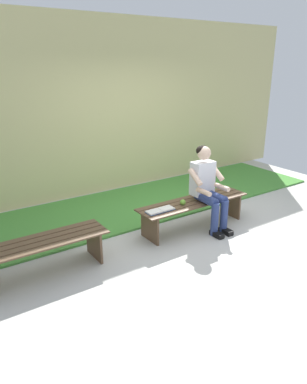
{
  "coord_description": "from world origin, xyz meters",
  "views": [
    {
      "loc": [
        3.26,
        3.78,
        2.35
      ],
      "look_at": [
        0.82,
        0.15,
        0.77
      ],
      "focal_mm": 33.71,
      "sensor_mm": 36.0,
      "label": 1
    }
  ],
  "objects_px": {
    "apple": "(183,202)",
    "book_open": "(160,210)",
    "bench_far": "(36,250)",
    "person_seated": "(208,185)",
    "bench_near": "(193,207)"
  },
  "relations": [
    {
      "from": "bench_near",
      "to": "book_open",
      "type": "height_order",
      "value": "book_open"
    },
    {
      "from": "apple",
      "to": "book_open",
      "type": "xyz_separation_m",
      "value": [
        0.4,
        0.0,
        -0.03
      ]
    },
    {
      "from": "bench_near",
      "to": "bench_far",
      "type": "distance_m",
      "value": 2.34
    },
    {
      "from": "person_seated",
      "to": "apple",
      "type": "xyz_separation_m",
      "value": [
        0.4,
        -0.06,
        -0.21
      ]
    },
    {
      "from": "apple",
      "to": "person_seated",
      "type": "bearing_deg",
      "value": 170.93
    },
    {
      "from": "bench_near",
      "to": "apple",
      "type": "bearing_deg",
      "value": 8.35
    },
    {
      "from": "apple",
      "to": "book_open",
      "type": "distance_m",
      "value": 0.4
    },
    {
      "from": "apple",
      "to": "book_open",
      "type": "bearing_deg",
      "value": 0.62
    },
    {
      "from": "apple",
      "to": "bench_far",
      "type": "bearing_deg",
      "value": -0.93
    },
    {
      "from": "person_seated",
      "to": "bench_far",
      "type": "bearing_deg",
      "value": -2.24
    },
    {
      "from": "person_seated",
      "to": "book_open",
      "type": "bearing_deg",
      "value": -4.27
    },
    {
      "from": "bench_far",
      "to": "book_open",
      "type": "bearing_deg",
      "value": 178.71
    },
    {
      "from": "bench_near",
      "to": "person_seated",
      "type": "relative_size",
      "value": 1.47
    },
    {
      "from": "person_seated",
      "to": "book_open",
      "type": "relative_size",
      "value": 2.97
    },
    {
      "from": "bench_near",
      "to": "bench_far",
      "type": "bearing_deg",
      "value": 0.0
    }
  ]
}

